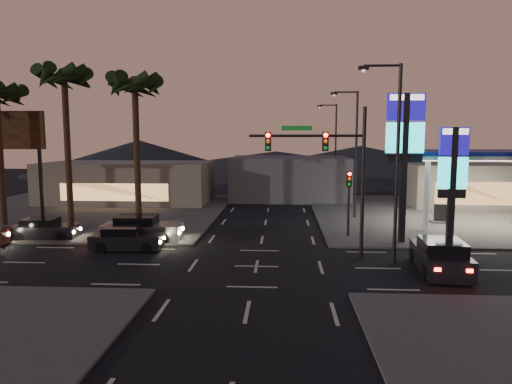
# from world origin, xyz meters

# --- Properties ---
(ground) EXTENTS (140.00, 140.00, 0.00)m
(ground) POSITION_xyz_m (0.00, 0.00, 0.00)
(ground) COLOR black
(ground) RESTS_ON ground
(corner_lot_ne) EXTENTS (24.00, 24.00, 0.12)m
(corner_lot_ne) POSITION_xyz_m (16.00, 16.00, 0.06)
(corner_lot_ne) COLOR #47443F
(corner_lot_ne) RESTS_ON ground
(corner_lot_nw) EXTENTS (24.00, 24.00, 0.12)m
(corner_lot_nw) POSITION_xyz_m (-16.00, 16.00, 0.06)
(corner_lot_nw) COLOR #47443F
(corner_lot_nw) RESTS_ON ground
(gas_station) EXTENTS (12.20, 8.20, 5.47)m
(gas_station) POSITION_xyz_m (16.00, 12.00, 5.08)
(gas_station) COLOR silver
(gas_station) RESTS_ON ground
(convenience_store) EXTENTS (10.00, 6.00, 4.00)m
(convenience_store) POSITION_xyz_m (18.00, 21.00, 2.00)
(convenience_store) COLOR #726B5B
(convenience_store) RESTS_ON ground
(pylon_sign_tall) EXTENTS (2.20, 0.35, 9.00)m
(pylon_sign_tall) POSITION_xyz_m (8.50, 5.50, 6.39)
(pylon_sign_tall) COLOR black
(pylon_sign_tall) RESTS_ON ground
(pylon_sign_short) EXTENTS (1.60, 0.35, 7.00)m
(pylon_sign_short) POSITION_xyz_m (11.00, 4.50, 4.66)
(pylon_sign_short) COLOR black
(pylon_sign_short) RESTS_ON ground
(traffic_signal_mast) EXTENTS (6.10, 0.39, 8.00)m
(traffic_signal_mast) POSITION_xyz_m (3.76, 1.99, 5.23)
(traffic_signal_mast) COLOR black
(traffic_signal_mast) RESTS_ON ground
(pedestal_signal) EXTENTS (0.32, 0.39, 4.30)m
(pedestal_signal) POSITION_xyz_m (5.50, 6.98, 2.92)
(pedestal_signal) COLOR black
(pedestal_signal) RESTS_ON ground
(streetlight_near) EXTENTS (2.14, 0.25, 10.00)m
(streetlight_near) POSITION_xyz_m (6.79, 1.00, 5.72)
(streetlight_near) COLOR black
(streetlight_near) RESTS_ON ground
(streetlight_mid) EXTENTS (2.14, 0.25, 10.00)m
(streetlight_mid) POSITION_xyz_m (6.79, 14.00, 5.72)
(streetlight_mid) COLOR black
(streetlight_mid) RESTS_ON ground
(streetlight_far) EXTENTS (2.14, 0.25, 10.00)m
(streetlight_far) POSITION_xyz_m (6.79, 28.00, 5.72)
(streetlight_far) COLOR black
(streetlight_far) RESTS_ON ground
(palm_a) EXTENTS (4.41, 4.41, 10.86)m
(palm_a) POSITION_xyz_m (-9.00, 9.50, 9.43)
(palm_a) COLOR black
(palm_a) RESTS_ON ground
(palm_b) EXTENTS (4.41, 4.41, 11.46)m
(palm_b) POSITION_xyz_m (-14.00, 9.50, 9.97)
(palm_b) COLOR black
(palm_b) RESTS_ON ground
(billboard) EXTENTS (6.00, 0.30, 8.50)m
(billboard) POSITION_xyz_m (-20.50, 13.00, 6.33)
(billboard) COLOR black
(billboard) RESTS_ON ground
(building_far_west) EXTENTS (16.00, 8.00, 4.00)m
(building_far_west) POSITION_xyz_m (-14.00, 22.00, 2.00)
(building_far_west) COLOR #726B5B
(building_far_west) RESTS_ON ground
(building_far_mid) EXTENTS (12.00, 9.00, 4.40)m
(building_far_mid) POSITION_xyz_m (2.00, 26.00, 2.20)
(building_far_mid) COLOR #4C4C51
(building_far_mid) RESTS_ON ground
(hill_left) EXTENTS (40.00, 40.00, 6.00)m
(hill_left) POSITION_xyz_m (-25.00, 60.00, 3.00)
(hill_left) COLOR black
(hill_left) RESTS_ON ground
(hill_right) EXTENTS (50.00, 50.00, 5.00)m
(hill_right) POSITION_xyz_m (15.00, 60.00, 2.50)
(hill_right) COLOR black
(hill_right) RESTS_ON ground
(hill_center) EXTENTS (60.00, 60.00, 4.00)m
(hill_center) POSITION_xyz_m (0.00, 60.00, 2.00)
(hill_center) COLOR black
(hill_center) RESTS_ON ground
(car_lane_a_front) EXTENTS (4.17, 1.91, 1.34)m
(car_lane_a_front) POSITION_xyz_m (-7.68, 3.04, 0.62)
(car_lane_a_front) COLOR black
(car_lane_a_front) RESTS_ON ground
(car_lane_b_front) EXTENTS (5.02, 2.29, 1.61)m
(car_lane_b_front) POSITION_xyz_m (-7.49, 5.21, 0.75)
(car_lane_b_front) COLOR slate
(car_lane_b_front) RESTS_ON ground
(car_lane_b_mid) EXTENTS (4.21, 1.98, 1.34)m
(car_lane_b_mid) POSITION_xyz_m (-13.79, 5.39, 0.62)
(car_lane_b_mid) COLOR black
(car_lane_b_mid) RESTS_ON ground
(suv_station) EXTENTS (2.44, 4.97, 1.60)m
(suv_station) POSITION_xyz_m (8.83, -0.41, 0.74)
(suv_station) COLOR black
(suv_station) RESTS_ON ground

